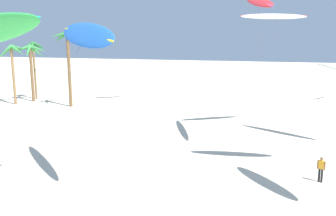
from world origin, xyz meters
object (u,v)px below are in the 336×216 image
at_px(flying_kite_5, 259,2).
at_px(palm_tree_3, 68,47).
at_px(flying_kite_6, 85,34).
at_px(person_near_left, 321,168).
at_px(flying_kite_9, 275,16).
at_px(palm_tree_1, 33,50).
at_px(palm_tree_0, 12,55).
at_px(palm_tree_2, 30,55).

bearing_deg(flying_kite_5, palm_tree_3, 156.33).
xyz_separation_m(flying_kite_6, person_near_left, (13.68, 4.44, -8.21)).
relative_size(palm_tree_3, flying_kite_6, 0.96).
bearing_deg(flying_kite_9, flying_kite_5, -100.44).
distance_m(flying_kite_9, person_near_left, 16.96).
distance_m(palm_tree_3, flying_kite_5, 27.09).
bearing_deg(palm_tree_3, palm_tree_1, 155.13).
bearing_deg(palm_tree_1, flying_kite_6, -47.61).
distance_m(palm_tree_1, palm_tree_3, 9.08).
xyz_separation_m(palm_tree_3, flying_kite_6, (15.61, -22.30, 1.24)).
relative_size(palm_tree_0, flying_kite_6, 0.79).
bearing_deg(flying_kite_9, palm_tree_2, 168.63).
height_order(palm_tree_2, flying_kite_5, flying_kite_5).
bearing_deg(palm_tree_1, palm_tree_2, -65.67).
height_order(flying_kite_5, flying_kite_6, flying_kite_5).
bearing_deg(flying_kite_6, palm_tree_0, 137.85).
relative_size(flying_kite_5, flying_kite_6, 1.25).
relative_size(palm_tree_1, flying_kite_5, 0.67).
xyz_separation_m(palm_tree_1, flying_kite_6, (23.83, -26.11, 1.91)).
relative_size(palm_tree_1, palm_tree_2, 1.05).
height_order(flying_kite_9, person_near_left, flying_kite_9).
bearing_deg(person_near_left, palm_tree_2, 151.62).
bearing_deg(flying_kite_5, palm_tree_1, 156.03).
xyz_separation_m(palm_tree_0, person_near_left, (37.30, -16.93, -5.79)).
bearing_deg(palm_tree_1, flying_kite_5, -23.97).
distance_m(flying_kite_6, flying_kite_9, 20.37).
bearing_deg(palm_tree_2, flying_kite_9, -11.37).
xyz_separation_m(flying_kite_9, person_near_left, (3.61, -13.17, -10.05)).
height_order(palm_tree_0, flying_kite_9, flying_kite_9).
relative_size(palm_tree_3, flying_kite_9, 0.87).
distance_m(flying_kite_5, person_near_left, 13.80).
bearing_deg(palm_tree_2, flying_kite_5, -21.73).
distance_m(palm_tree_1, flying_kite_5, 36.15).
height_order(palm_tree_0, flying_kite_5, flying_kite_5).
relative_size(palm_tree_0, palm_tree_3, 0.82).
distance_m(palm_tree_2, person_near_left, 42.08).
height_order(palm_tree_3, flying_kite_5, flying_kite_5).
relative_size(flying_kite_6, flying_kite_9, 0.90).
height_order(palm_tree_1, flying_kite_6, flying_kite_6).
bearing_deg(person_near_left, flying_kite_6, -162.00).
distance_m(palm_tree_0, palm_tree_3, 8.14).
xyz_separation_m(palm_tree_0, flying_kite_9, (33.68, -3.76, 4.25)).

